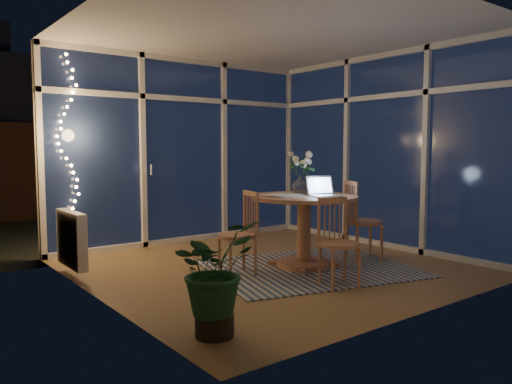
% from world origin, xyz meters
% --- Properties ---
extents(floor, '(4.00, 4.00, 0.00)m').
position_xyz_m(floor, '(0.00, 0.00, 0.00)').
color(floor, '#9A6D43').
rests_on(floor, ground).
extents(ceiling, '(4.00, 4.00, 0.00)m').
position_xyz_m(ceiling, '(0.00, 0.00, 2.60)').
color(ceiling, silver).
rests_on(ceiling, wall_back).
extents(wall_back, '(4.00, 0.04, 2.60)m').
position_xyz_m(wall_back, '(0.00, 2.00, 1.30)').
color(wall_back, beige).
rests_on(wall_back, floor).
extents(wall_front, '(4.00, 0.04, 2.60)m').
position_xyz_m(wall_front, '(0.00, -2.00, 1.30)').
color(wall_front, beige).
rests_on(wall_front, floor).
extents(wall_left, '(0.04, 4.00, 2.60)m').
position_xyz_m(wall_left, '(-2.00, 0.00, 1.30)').
color(wall_left, beige).
rests_on(wall_left, floor).
extents(wall_right, '(0.04, 4.00, 2.60)m').
position_xyz_m(wall_right, '(2.00, 0.00, 1.30)').
color(wall_right, beige).
rests_on(wall_right, floor).
extents(window_wall_back, '(4.00, 0.10, 2.60)m').
position_xyz_m(window_wall_back, '(0.00, 1.96, 1.30)').
color(window_wall_back, white).
rests_on(window_wall_back, floor).
extents(window_wall_right, '(0.10, 4.00, 2.60)m').
position_xyz_m(window_wall_right, '(1.96, 0.00, 1.30)').
color(window_wall_right, white).
rests_on(window_wall_right, floor).
extents(radiator, '(0.10, 0.70, 0.58)m').
position_xyz_m(radiator, '(-1.94, 0.90, 0.40)').
color(radiator, silver).
rests_on(radiator, wall_left).
extents(fairy_lights, '(0.24, 0.10, 1.85)m').
position_xyz_m(fairy_lights, '(-1.65, 1.88, 1.52)').
color(fairy_lights, '#F3AD61').
rests_on(fairy_lights, window_wall_back).
extents(garden_patio, '(12.00, 6.00, 0.10)m').
position_xyz_m(garden_patio, '(0.50, 5.00, -0.06)').
color(garden_patio, black).
rests_on(garden_patio, ground).
extents(garden_fence, '(11.00, 0.08, 1.80)m').
position_xyz_m(garden_fence, '(0.00, 5.50, 0.90)').
color(garden_fence, '#372314').
rests_on(garden_fence, ground).
extents(neighbour_roof, '(7.00, 3.00, 2.20)m').
position_xyz_m(neighbour_roof, '(0.30, 8.50, 2.20)').
color(neighbour_roof, '#353940').
rests_on(neighbour_roof, ground).
extents(garden_shrubs, '(0.90, 0.90, 0.90)m').
position_xyz_m(garden_shrubs, '(-0.80, 3.40, 0.45)').
color(garden_shrubs, black).
rests_on(garden_shrubs, ground).
extents(rug, '(2.56, 2.25, 0.01)m').
position_xyz_m(rug, '(0.27, -0.34, 0.01)').
color(rug, beige).
rests_on(rug, floor).
extents(dining_table, '(1.46, 1.46, 0.81)m').
position_xyz_m(dining_table, '(0.27, -0.24, 0.41)').
color(dining_table, '#A96C4C').
rests_on(dining_table, floor).
extents(chair_left, '(0.48, 0.48, 0.90)m').
position_xyz_m(chair_left, '(-0.55, -0.10, 0.45)').
color(chair_left, '#A96C4C').
rests_on(chair_left, floor).
extents(chair_right, '(0.60, 0.60, 0.97)m').
position_xyz_m(chair_right, '(1.08, -0.43, 0.49)').
color(chair_right, '#A96C4C').
rests_on(chair_right, floor).
extents(chair_front, '(0.51, 0.51, 0.87)m').
position_xyz_m(chair_front, '(0.01, -1.03, 0.44)').
color(chair_front, '#A96C4C').
rests_on(chair_front, floor).
extents(laptop, '(0.39, 0.35, 0.24)m').
position_xyz_m(laptop, '(0.40, -0.44, 0.93)').
color(laptop, silver).
rests_on(laptop, dining_table).
extents(flower_vase, '(0.25, 0.25, 0.21)m').
position_xyz_m(flower_vase, '(0.41, -0.02, 0.92)').
color(flower_vase, white).
rests_on(flower_vase, dining_table).
extents(bowl, '(0.19, 0.19, 0.04)m').
position_xyz_m(bowl, '(0.64, -0.19, 0.83)').
color(bowl, silver).
rests_on(bowl, dining_table).
extents(newspapers, '(0.47, 0.38, 0.02)m').
position_xyz_m(newspapers, '(0.07, -0.13, 0.82)').
color(newspapers, silver).
rests_on(newspapers, dining_table).
extents(phone, '(0.11, 0.10, 0.01)m').
position_xyz_m(phone, '(0.31, -0.36, 0.82)').
color(phone, black).
rests_on(phone, dining_table).
extents(potted_plant, '(0.63, 0.58, 0.76)m').
position_xyz_m(potted_plant, '(-1.65, -1.39, 0.38)').
color(potted_plant, '#1B4C24').
rests_on(potted_plant, floor).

